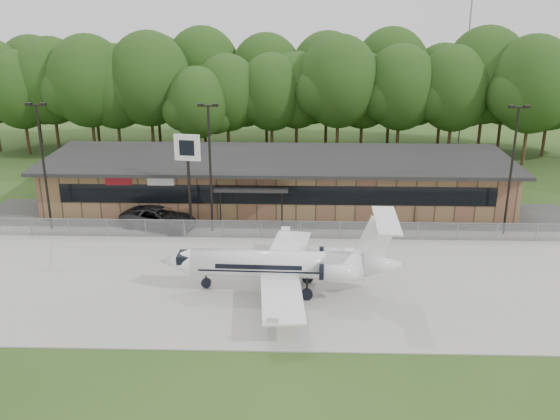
{
  "coord_description": "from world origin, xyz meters",
  "views": [
    {
      "loc": [
        1.77,
        -29.72,
        18.16
      ],
      "look_at": [
        0.52,
        12.0,
        3.46
      ],
      "focal_mm": 40.0,
      "sensor_mm": 36.0,
      "label": 1
    }
  ],
  "objects_px": {
    "business_jet": "(286,265)",
    "pole_sign": "(188,158)",
    "terminal": "(278,179)",
    "suv": "(159,218)"
  },
  "relations": [
    {
      "from": "suv",
      "to": "pole_sign",
      "type": "distance_m",
      "value": 5.76
    },
    {
      "from": "terminal",
      "to": "suv",
      "type": "relative_size",
      "value": 6.62
    },
    {
      "from": "business_jet",
      "to": "pole_sign",
      "type": "xyz_separation_m",
      "value": [
        -7.81,
        10.68,
        4.11
      ]
    },
    {
      "from": "suv",
      "to": "pole_sign",
      "type": "height_order",
      "value": "pole_sign"
    },
    {
      "from": "terminal",
      "to": "business_jet",
      "type": "relative_size",
      "value": 2.66
    },
    {
      "from": "terminal",
      "to": "pole_sign",
      "type": "bearing_deg",
      "value": -133.43
    },
    {
      "from": "business_jet",
      "to": "pole_sign",
      "type": "relative_size",
      "value": 1.97
    },
    {
      "from": "business_jet",
      "to": "pole_sign",
      "type": "height_order",
      "value": "pole_sign"
    },
    {
      "from": "pole_sign",
      "to": "terminal",
      "type": "bearing_deg",
      "value": 55.28
    },
    {
      "from": "terminal",
      "to": "pole_sign",
      "type": "xyz_separation_m",
      "value": [
        -6.76,
        -7.14,
        3.79
      ]
    }
  ]
}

